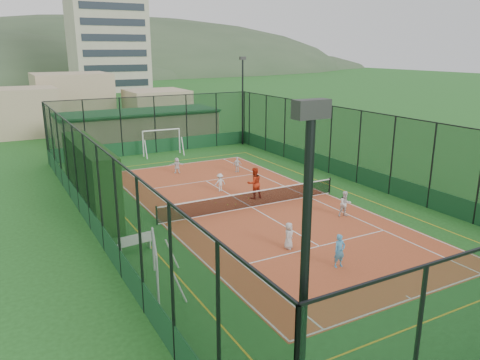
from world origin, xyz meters
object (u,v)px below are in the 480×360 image
object	(u,v)px
futsal_goal_far	(162,142)
coach	(254,183)
child_near_left	(289,236)
child_far_left	(220,182)
child_near_mid	(339,251)
child_far_back	(177,165)
clubhouse	(139,127)
futsal_goal_near	(155,264)
floodlight_ne	(243,101)
apartment_tower	(106,18)
floodlight_sw	(302,333)
child_near_right	(345,204)
white_bench	(134,242)
child_far_right	(237,165)

from	to	relation	value
futsal_goal_far	coach	size ratio (longest dim) A/B	1.72
child_near_left	child_far_left	size ratio (longest dim) A/B	1.07
child_near_mid	futsal_goal_far	bearing A→B (deg)	91.30
futsal_goal_far	coach	xyz separation A→B (m)	(0.83, -14.56, -0.10)
futsal_goal_far	child_far_back	bearing A→B (deg)	-96.99
clubhouse	futsal_goal_near	world-z (taller)	clubhouse
child_near_left	coach	size ratio (longest dim) A/B	0.65
futsal_goal_near	futsal_goal_far	bearing A→B (deg)	-4.55
floodlight_ne	apartment_tower	world-z (taller)	apartment_tower
floodlight_sw	child_far_left	xyz separation A→B (m)	(8.39, 20.34, -3.52)
child_near_left	child_far_back	bearing A→B (deg)	48.13
child_near_right	clubhouse	bearing A→B (deg)	110.46
floodlight_ne	apartment_tower	bearing A→B (deg)	87.02
apartment_tower	clubhouse	bearing A→B (deg)	-101.31
floodlight_ne	coach	world-z (taller)	floodlight_ne
child_near_right	child_far_left	bearing A→B (deg)	129.84
floodlight_sw	clubhouse	world-z (taller)	floodlight_sw
white_bench	child_near_mid	bearing A→B (deg)	-45.07
futsal_goal_near	child_far_right	size ratio (longest dim) A/B	2.54
child_far_left	child_near_right	bearing A→B (deg)	117.22
apartment_tower	futsal_goal_far	distance (m)	68.51
clubhouse	white_bench	world-z (taller)	clubhouse
floodlight_ne	apartment_tower	xyz separation A→B (m)	(3.40, 65.40, 10.88)
child_far_left	coach	distance (m)	2.66
child_near_right	coach	bearing A→B (deg)	129.90
futsal_goal_near	child_near_mid	xyz separation A→B (m)	(7.40, -2.10, -0.21)
apartment_tower	child_near_right	distance (m)	87.39
apartment_tower	coach	xyz separation A→B (m)	(-11.00, -80.60, -14.01)
futsal_goal_far	child_far_back	distance (m)	6.68
apartment_tower	futsal_goal_near	size ratio (longest dim) A/B	10.17
white_bench	child_far_right	distance (m)	14.95
child_near_right	child_far_left	xyz separation A→B (m)	(-3.96, 7.56, -0.13)
futsal_goal_far	child_near_left	world-z (taller)	futsal_goal_far
clubhouse	child_far_right	size ratio (longest dim) A/B	13.08
futsal_goal_far	child_near_left	distance (m)	21.92
floodlight_sw	apartment_tower	world-z (taller)	apartment_tower
floodlight_sw	child_near_mid	world-z (taller)	floodlight_sw
floodlight_sw	child_far_left	distance (m)	22.28
child_far_right	child_far_back	size ratio (longest dim) A/B	0.99
clubhouse	apartment_tower	bearing A→B (deg)	78.69
floodlight_ne	futsal_goal_far	xyz separation A→B (m)	(-8.42, -0.63, -3.04)
child_near_mid	child_far_right	bearing A→B (deg)	80.09
futsal_goal_near	white_bench	bearing A→B (deg)	12.17
floodlight_sw	white_bench	xyz separation A→B (m)	(0.80, 13.86, -3.67)
floodlight_ne	child_far_back	xyz separation A→B (m)	(-9.57, -7.19, -3.53)
apartment_tower	child_far_back	world-z (taller)	apartment_tower
coach	white_bench	bearing A→B (deg)	26.19
child_near_mid	child_far_left	xyz separation A→B (m)	(0.41, 12.24, -0.14)
clubhouse	child_near_mid	world-z (taller)	clubhouse
futsal_goal_far	child_near_right	xyz separation A→B (m)	(3.57, -19.79, -0.35)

